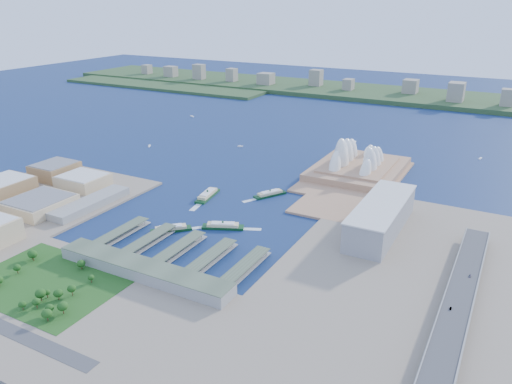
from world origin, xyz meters
The scene contains 24 objects.
ground centered at (0.00, 0.00, 0.00)m, with size 3000.00×3000.00×0.00m, color #0F2449.
south_land centered at (0.00, -210.00, 1.50)m, with size 720.00×180.00×3.00m, color gray.
east_land centered at (240.00, -50.00, 1.50)m, with size 240.00×500.00×3.00m, color gray.
peninsula centered at (107.50, 260.00, 1.50)m, with size 135.00×220.00×3.00m, color #A87C5B.
far_shore centered at (0.00, 980.00, 6.00)m, with size 2200.00×260.00×12.00m, color #2D4926.
opera_house centered at (105.00, 280.00, 32.00)m, with size 134.00×180.00×58.00m, color white, non-canonical shape.
toaster_building centered at (195.00, 80.00, 20.50)m, with size 45.00×155.00×35.00m, color gray.
expressway centered at (300.00, -60.00, 8.93)m, with size 26.00×340.00×11.85m, color gray, non-canonical shape.
west_buildings centered at (-250.00, -70.00, 16.50)m, with size 200.00×280.00×27.00m, color olive, non-canonical shape.
ferry_wharves centered at (14.00, -75.00, 4.65)m, with size 184.00×90.00×9.30m, color #485641, non-canonical shape.
terminal_building centered at (15.00, -135.00, 9.00)m, with size 200.00×28.00×12.00m, color gray.
park centered at (-60.00, -190.00, 11.00)m, with size 150.00×110.00×16.00m, color #194714, non-canonical shape.
far_skyline centered at (0.00, 960.00, 39.50)m, with size 1900.00×140.00×55.00m, color gray, non-canonical shape.
ferry_a centered at (-50.74, 79.05, 5.34)m, with size 14.38×56.51×10.68m, color #0D3716, non-canonical shape.
ferry_b centered at (24.77, 125.58, 4.63)m, with size 12.46×48.96×9.26m, color #0D3716, non-canonical shape.
ferry_c centered at (-28.28, -34.70, 4.65)m, with size 12.51×49.16×9.30m, color #0D3716, non-canonical shape.
ferry_d centered at (22.72, 1.93, 4.82)m, with size 12.97×50.94×9.63m, color #0D3716, non-canonical shape.
boat_a centered at (-292.17, 243.13, 1.33)m, with size 3.44×13.78×2.66m, color white, non-canonical shape.
boat_b centered at (-138.44, 323.03, 1.36)m, with size 3.52×10.06×2.72m, color white, non-canonical shape.
boat_c centered at (270.48, 457.02, 1.27)m, with size 3.28×11.25×2.53m, color white, non-canonical shape.
boat_d centered at (-369.20, 492.93, 1.34)m, with size 3.46×15.83×2.67m, color white, non-canonical shape.
boat_e centered at (43.47, 455.97, 1.44)m, with size 3.74×11.75×2.89m, color white, non-canonical shape.
car_b centered at (296.00, -68.87, 15.56)m, with size 1.50×4.29×1.42m, color slate.
car_c centered at (304.00, -4.16, 15.53)m, with size 1.89×4.65×1.35m, color slate.
Camera 1 is at (320.81, -465.30, 262.23)m, focal length 35.00 mm.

